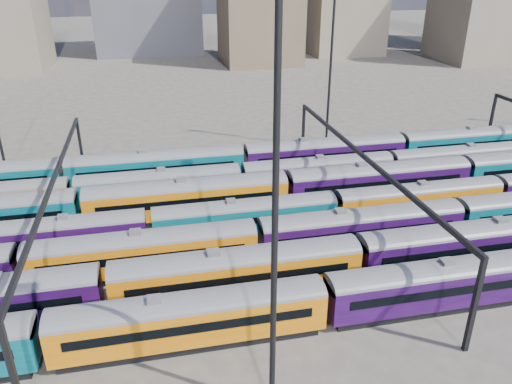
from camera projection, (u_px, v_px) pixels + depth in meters
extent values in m
plane|color=#453F3A|center=(267.00, 233.00, 52.17)|extent=(500.00, 500.00, 0.00)
cube|color=black|center=(192.00, 339.00, 36.89)|extent=(18.81, 2.44, 0.69)
cube|color=#B86007|center=(191.00, 320.00, 36.15)|extent=(19.80, 2.87, 2.87)
cylinder|color=#4C4C51|center=(190.00, 304.00, 35.55)|extent=(19.80, 2.87, 2.87)
cube|color=black|center=(193.00, 329.00, 34.71)|extent=(17.43, 0.06, 0.74)
cube|color=black|center=(189.00, 304.00, 37.30)|extent=(17.43, 0.06, 0.74)
cube|color=slate|center=(189.00, 295.00, 35.23)|extent=(0.99, 0.89, 0.35)
cube|color=black|center=(441.00, 303.00, 40.86)|extent=(18.81, 2.44, 0.69)
cube|color=#1F0734|center=(445.00, 285.00, 40.12)|extent=(19.80, 2.87, 2.87)
cylinder|color=#4C4C51|center=(448.00, 270.00, 39.52)|extent=(19.80, 2.87, 2.87)
cube|color=black|center=(456.00, 292.00, 38.68)|extent=(17.43, 0.06, 0.74)
cube|color=black|center=(436.00, 271.00, 41.27)|extent=(17.43, 0.06, 0.74)
cube|color=slate|center=(449.00, 261.00, 39.20)|extent=(0.99, 0.89, 0.35)
cube|color=black|center=(238.00, 292.00, 42.18)|extent=(19.65, 2.55, 0.72)
cube|color=#B86007|center=(238.00, 273.00, 41.40)|extent=(20.68, 3.00, 3.00)
cylinder|color=#4C4C51|center=(237.00, 258.00, 40.78)|extent=(20.68, 3.00, 3.00)
cube|color=black|center=(241.00, 280.00, 39.90)|extent=(18.20, 0.06, 0.78)
cube|color=black|center=(234.00, 260.00, 42.60)|extent=(18.20, 0.06, 0.78)
cube|color=slate|center=(237.00, 250.00, 40.44)|extent=(1.03, 0.93, 0.36)
cube|color=black|center=(463.00, 263.00, 46.32)|extent=(19.65, 2.55, 0.72)
cube|color=#1F0734|center=(467.00, 245.00, 45.54)|extent=(20.68, 3.00, 3.00)
cylinder|color=#4C4C51|center=(469.00, 231.00, 44.92)|extent=(20.68, 3.00, 3.00)
cube|color=black|center=(477.00, 250.00, 44.04)|extent=(18.20, 0.06, 0.78)
cube|color=black|center=(458.00, 234.00, 46.74)|extent=(18.20, 0.06, 0.78)
cube|color=slate|center=(471.00, 223.00, 44.59)|extent=(1.03, 0.93, 0.36)
cube|color=black|center=(146.00, 270.00, 45.15)|extent=(19.07, 2.47, 0.70)
cube|color=#B86007|center=(144.00, 253.00, 44.40)|extent=(20.08, 2.91, 2.91)
cylinder|color=#4C4C51|center=(143.00, 239.00, 43.79)|extent=(20.08, 2.91, 2.91)
cube|color=black|center=(144.00, 259.00, 42.94)|extent=(17.67, 0.06, 0.75)
cube|color=black|center=(144.00, 242.00, 45.56)|extent=(17.67, 0.06, 0.75)
cube|color=slate|center=(142.00, 231.00, 43.47)|extent=(1.00, 0.90, 0.35)
cube|color=black|center=(359.00, 245.00, 49.17)|extent=(19.07, 2.47, 0.70)
cube|color=#1F0734|center=(361.00, 229.00, 48.42)|extent=(20.08, 2.91, 2.91)
cylinder|color=#4C4C51|center=(362.00, 216.00, 47.82)|extent=(20.08, 2.91, 2.91)
cube|color=black|center=(368.00, 233.00, 46.97)|extent=(17.67, 0.06, 0.75)
cube|color=black|center=(355.00, 219.00, 49.59)|extent=(17.67, 0.06, 0.75)
cube|color=slate|center=(363.00, 209.00, 47.49)|extent=(1.00, 0.90, 0.35)
cube|color=black|center=(48.00, 254.00, 47.83)|extent=(17.78, 2.31, 0.66)
cube|color=#1F0734|center=(45.00, 238.00, 47.13)|extent=(18.72, 2.71, 2.71)
cylinder|color=#4C4C51|center=(43.00, 226.00, 46.56)|extent=(18.72, 2.71, 2.71)
cube|color=black|center=(42.00, 243.00, 45.77)|extent=(16.47, 0.06, 0.70)
cube|color=black|center=(47.00, 228.00, 48.21)|extent=(16.47, 0.06, 0.70)
cube|color=slate|center=(41.00, 219.00, 46.26)|extent=(0.94, 0.84, 0.33)
cube|color=black|center=(246.00, 232.00, 51.59)|extent=(17.78, 2.31, 0.66)
cube|color=#054450|center=(246.00, 218.00, 50.89)|extent=(18.72, 2.71, 2.71)
cylinder|color=#4C4C51|center=(245.00, 206.00, 50.32)|extent=(18.72, 2.71, 2.71)
cube|color=black|center=(248.00, 221.00, 49.53)|extent=(16.47, 0.06, 0.70)
cube|color=black|center=(243.00, 209.00, 51.97)|extent=(16.47, 0.06, 0.70)
cube|color=slate|center=(245.00, 200.00, 50.02)|extent=(0.94, 0.84, 0.33)
cube|color=black|center=(416.00, 214.00, 55.35)|extent=(17.78, 2.31, 0.66)
cube|color=#B86007|center=(418.00, 201.00, 54.65)|extent=(18.72, 2.71, 2.71)
cylinder|color=#4C4C51|center=(420.00, 189.00, 54.08)|extent=(18.72, 2.71, 2.71)
cube|color=black|center=(425.00, 203.00, 53.29)|extent=(16.47, 0.06, 0.70)
cube|color=black|center=(412.00, 193.00, 55.73)|extent=(16.47, 0.06, 0.70)
cube|color=slate|center=(421.00, 183.00, 53.78)|extent=(0.94, 0.84, 0.33)
cube|color=black|center=(189.00, 215.00, 54.96)|extent=(20.61, 2.67, 0.76)
cube|color=#B86007|center=(188.00, 199.00, 54.14)|extent=(21.69, 3.15, 3.15)
cylinder|color=#4C4C51|center=(187.00, 186.00, 53.49)|extent=(21.69, 3.15, 3.15)
cube|color=black|center=(189.00, 203.00, 52.57)|extent=(19.09, 0.06, 0.81)
cube|color=black|center=(186.00, 190.00, 55.40)|extent=(19.09, 0.06, 0.81)
cube|color=slate|center=(187.00, 179.00, 53.14)|extent=(1.08, 0.98, 0.38)
cube|color=black|center=(377.00, 197.00, 59.30)|extent=(20.61, 2.67, 0.76)
cube|color=#1F0734|center=(378.00, 182.00, 58.48)|extent=(21.69, 3.15, 3.15)
cylinder|color=#4C4C51|center=(380.00, 170.00, 57.83)|extent=(21.69, 3.15, 3.15)
cube|color=black|center=(385.00, 184.00, 56.91)|extent=(19.09, 0.06, 0.81)
cube|color=black|center=(373.00, 174.00, 59.74)|extent=(19.09, 0.06, 0.81)
cube|color=slate|center=(380.00, 163.00, 57.48)|extent=(1.08, 0.98, 0.38)
cube|color=black|center=(161.00, 199.00, 58.86)|extent=(17.85, 2.32, 0.66)
cube|color=#054450|center=(160.00, 186.00, 58.16)|extent=(18.79, 2.73, 2.73)
cylinder|color=#4C4C51|center=(159.00, 175.00, 57.59)|extent=(18.79, 2.73, 2.73)
cube|color=black|center=(160.00, 188.00, 56.79)|extent=(16.54, 0.06, 0.70)
cube|color=black|center=(159.00, 179.00, 59.25)|extent=(16.54, 0.06, 0.70)
cube|color=slate|center=(158.00, 170.00, 57.29)|extent=(0.94, 0.85, 0.33)
cube|color=black|center=(317.00, 185.00, 62.64)|extent=(17.85, 2.32, 0.66)
cube|color=#1F0734|center=(318.00, 173.00, 61.93)|extent=(18.79, 2.73, 2.73)
cylinder|color=#4C4C51|center=(318.00, 162.00, 61.36)|extent=(18.79, 2.73, 2.73)
cube|color=black|center=(321.00, 174.00, 60.57)|extent=(16.54, 0.06, 0.70)
cube|color=black|center=(314.00, 166.00, 63.02)|extent=(16.54, 0.06, 0.70)
cube|color=slate|center=(319.00, 157.00, 61.06)|extent=(0.94, 0.85, 0.33)
cube|color=black|center=(456.00, 172.00, 66.41)|extent=(17.85, 2.32, 0.66)
cube|color=#1F0734|center=(458.00, 161.00, 65.71)|extent=(18.79, 2.73, 2.73)
cylinder|color=#4C4C51|center=(459.00, 151.00, 65.14)|extent=(18.79, 2.73, 2.73)
cube|color=black|center=(464.00, 162.00, 64.34)|extent=(16.54, 0.06, 0.70)
cube|color=black|center=(452.00, 155.00, 66.80)|extent=(16.54, 0.06, 0.70)
cube|color=slate|center=(460.00, 146.00, 64.84)|extent=(0.94, 0.85, 0.33)
cube|color=black|center=(158.00, 182.00, 63.27)|extent=(20.47, 2.66, 0.75)
cube|color=#054450|center=(157.00, 168.00, 62.46)|extent=(21.55, 3.12, 3.12)
cylinder|color=#4C4C51|center=(156.00, 157.00, 61.81)|extent=(21.55, 3.12, 3.12)
cube|color=black|center=(157.00, 170.00, 60.90)|extent=(18.96, 0.06, 0.81)
cube|color=black|center=(156.00, 161.00, 63.71)|extent=(18.96, 0.06, 0.81)
cube|color=slate|center=(155.00, 150.00, 61.46)|extent=(1.08, 0.97, 0.38)
cube|color=black|center=(324.00, 168.00, 67.58)|extent=(20.47, 2.66, 0.75)
cube|color=#1F0734|center=(325.00, 155.00, 66.77)|extent=(21.55, 3.12, 3.12)
cylinder|color=#4C4C51|center=(325.00, 144.00, 66.12)|extent=(21.55, 3.12, 3.12)
cube|color=black|center=(329.00, 156.00, 65.21)|extent=(18.96, 0.06, 0.81)
cube|color=black|center=(321.00, 149.00, 68.02)|extent=(18.96, 0.06, 0.81)
cube|color=slate|center=(326.00, 138.00, 65.77)|extent=(1.08, 0.97, 0.38)
cube|color=black|center=(470.00, 156.00, 71.89)|extent=(20.47, 2.66, 0.75)
cube|color=#054450|center=(472.00, 143.00, 71.08)|extent=(21.55, 3.12, 3.12)
cylinder|color=#4C4C51|center=(474.00, 133.00, 70.43)|extent=(21.55, 3.12, 3.12)
cube|color=black|center=(479.00, 145.00, 69.52)|extent=(18.96, 0.06, 0.81)
cube|color=black|center=(466.00, 138.00, 72.33)|extent=(18.96, 0.06, 0.81)
cube|color=slate|center=(475.00, 127.00, 70.08)|extent=(1.08, 0.97, 0.38)
cube|color=black|center=(13.00, 374.00, 28.85)|extent=(0.35, 0.35, 8.00)
cube|color=black|center=(81.00, 148.00, 64.37)|extent=(0.35, 0.35, 8.00)
cube|color=black|center=(53.00, 181.00, 45.03)|extent=(0.30, 40.00, 0.45)
cube|color=black|center=(474.00, 305.00, 34.69)|extent=(0.35, 0.35, 8.00)
cube|color=black|center=(303.00, 133.00, 70.21)|extent=(0.35, 0.35, 8.00)
cube|color=black|center=(363.00, 156.00, 50.87)|extent=(0.30, 40.00, 0.45)
cube|color=black|center=(491.00, 120.00, 76.05)|extent=(0.35, 0.35, 8.00)
cylinder|color=black|center=(275.00, 236.00, 26.45)|extent=(0.36, 0.36, 25.00)
cylinder|color=black|center=(331.00, 65.00, 71.20)|extent=(0.36, 0.36, 25.00)
cube|color=#665B4C|center=(343.00, 10.00, 152.91)|extent=(21.40, 20.66, 25.64)
cube|color=#665B4C|center=(474.00, 2.00, 138.69)|extent=(16.30, 22.06, 32.15)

